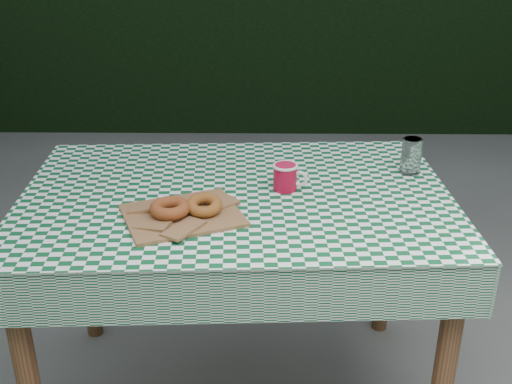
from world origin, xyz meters
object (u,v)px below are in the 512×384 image
at_px(table, 238,302).
at_px(paper_bag, 183,214).
at_px(drinking_glass, 411,156).
at_px(coffee_mug, 285,177).

height_order(table, paper_bag, paper_bag).
relative_size(paper_bag, drinking_glass, 2.66).
bearing_deg(drinking_glass, coffee_mug, -161.70).
relative_size(coffee_mug, drinking_glass, 1.23).
height_order(coffee_mug, drinking_glass, drinking_glass).
distance_m(paper_bag, drinking_glass, 0.75).
relative_size(paper_bag, coffee_mug, 2.16).
bearing_deg(paper_bag, coffee_mug, 33.06).
xyz_separation_m(table, drinking_glass, (0.54, 0.16, 0.44)).
bearing_deg(drinking_glass, paper_bag, -155.11).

